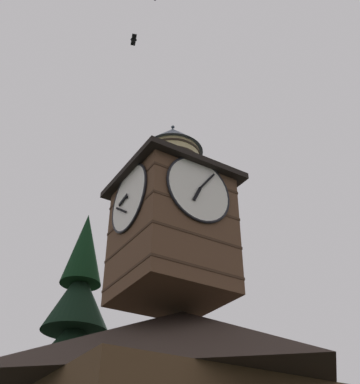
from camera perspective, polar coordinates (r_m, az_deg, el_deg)
The scene contains 3 objects.
clock_tower at distance 18.89m, azimuth -1.00°, elevation -3.08°, with size 4.45×4.45×8.21m.
moon at distance 62.56m, azimuth -11.04°, elevation -19.97°, with size 1.90×1.90×1.90m.
flying_bird_high at distance 21.47m, azimuth -5.53°, elevation 17.57°, with size 0.38×0.62×0.15m.
Camera 1 is at (8.67, 12.25, 1.43)m, focal length 44.86 mm.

